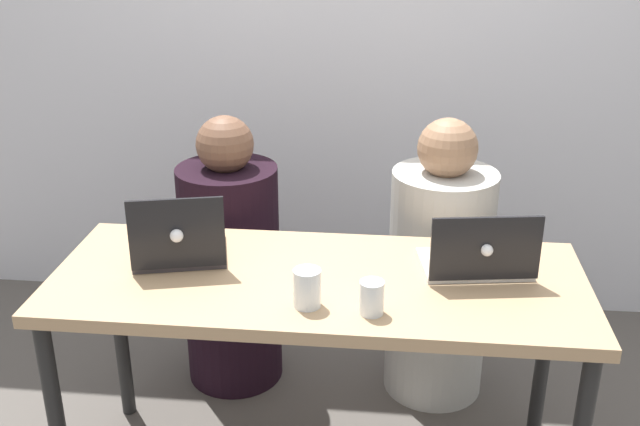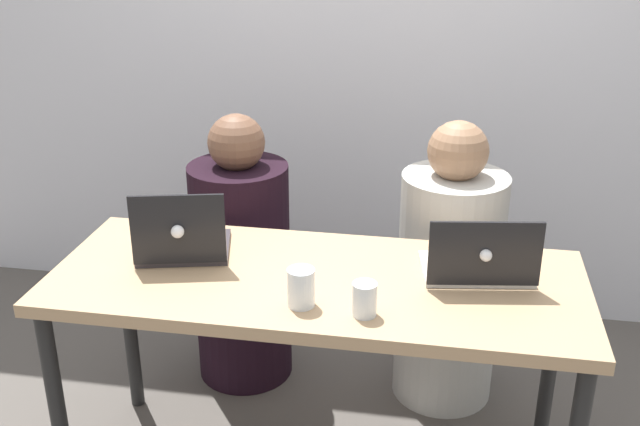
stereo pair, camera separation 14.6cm
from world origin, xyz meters
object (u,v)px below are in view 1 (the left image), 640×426
Objects in this scene: person_on_left at (231,267)px; laptop_back_left at (180,246)px; water_glass_right at (372,300)px; laptop_back_right at (478,259)px; water_glass_center at (307,290)px; person_on_right at (439,276)px.

person_on_left is 3.24× the size of laptop_back_left.
water_glass_right is at bearing 143.08° from laptop_back_left.
laptop_back_right is at bearing 167.83° from person_on_left.
water_glass_right is 0.87× the size of water_glass_center.
laptop_back_right is (0.08, -0.49, 0.32)m from person_on_right.
water_glass_center is (-0.41, -0.74, 0.32)m from person_on_right.
person_on_left is 0.99× the size of person_on_right.
person_on_left reaches higher than laptop_back_right.
person_on_right reaches higher than laptop_back_left.
water_glass_right is (0.57, -0.76, 0.32)m from person_on_left.
water_glass_center is at bearing 75.01° from person_on_right.
person_on_right is 3.29× the size of laptop_back_left.
person_on_left is at bearing 117.73° from water_glass_center.
person_on_left is 0.90m from water_glass_center.
water_glass_right is at bearing 87.13° from person_on_right.
person_on_left is 3.08× the size of laptop_back_right.
person_on_left reaches higher than water_glass_center.
laptop_back_left is 0.49m from water_glass_center.
laptop_back_right reaches higher than water_glass_right.
laptop_back_left is (-0.84, -0.50, 0.32)m from person_on_right.
person_on_right is (0.80, 0.00, 0.01)m from person_on_left.
laptop_back_left reaches higher than laptop_back_right.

